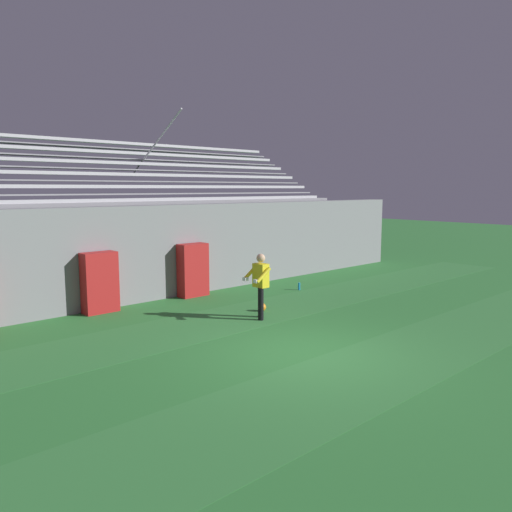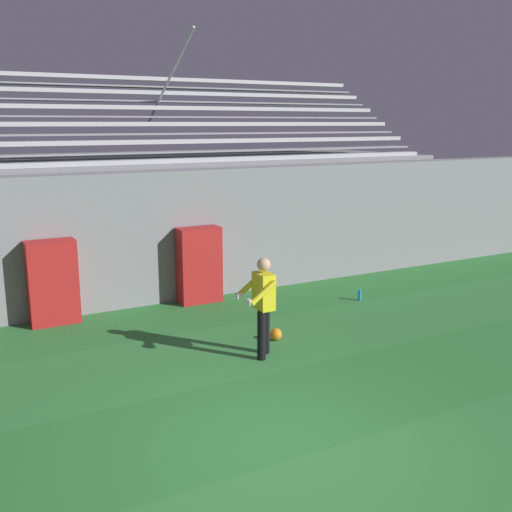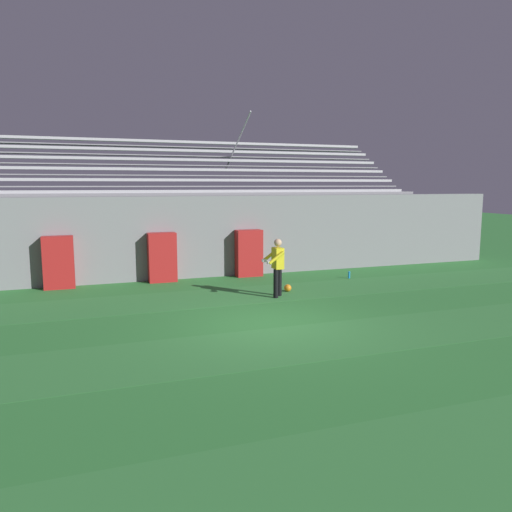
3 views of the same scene
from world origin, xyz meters
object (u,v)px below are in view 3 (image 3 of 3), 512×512
object	(u,v)px
padding_pillar_gate_left	(162,257)
goalkeeper	(277,264)
padding_pillar_far_left	(59,262)
soccer_ball	(288,288)
padding_pillar_gate_right	(249,253)
water_bottle	(349,275)

from	to	relation	value
padding_pillar_gate_left	goalkeeper	distance (m)	4.32
padding_pillar_far_left	soccer_ball	size ratio (longest dim) A/B	7.39
padding_pillar_gate_right	water_bottle	xyz separation A→B (m)	(3.09, -1.57, -0.69)
padding_pillar_gate_right	padding_pillar_far_left	size ratio (longest dim) A/B	1.00
padding_pillar_gate_left	padding_pillar_gate_right	world-z (taller)	same
soccer_ball	goalkeeper	bearing A→B (deg)	-136.37
padding_pillar_gate_right	water_bottle	bearing A→B (deg)	-26.95
padding_pillar_gate_left	water_bottle	xyz separation A→B (m)	(6.11, -1.57, -0.69)
padding_pillar_gate_left	padding_pillar_far_left	xyz separation A→B (m)	(-3.18, 0.00, 0.00)
padding_pillar_gate_right	water_bottle	distance (m)	3.54
padding_pillar_gate_left	goalkeeper	xyz separation A→B (m)	(2.70, -3.37, 0.14)
soccer_ball	padding_pillar_far_left	bearing A→B (deg)	156.35
goalkeeper	water_bottle	xyz separation A→B (m)	(3.40, 1.80, -0.83)
padding_pillar_far_left	goalkeeper	xyz separation A→B (m)	(5.88, -3.37, 0.14)
padding_pillar_gate_left	water_bottle	bearing A→B (deg)	-14.44
padding_pillar_gate_right	soccer_ball	world-z (taller)	padding_pillar_gate_right
soccer_ball	water_bottle	world-z (taller)	water_bottle
goalkeeper	water_bottle	size ratio (longest dim) A/B	6.96
padding_pillar_gate_right	soccer_ball	xyz separation A→B (m)	(0.26, -2.82, -0.70)
padding_pillar_gate_right	goalkeeper	distance (m)	3.38
padding_pillar_gate_left	padding_pillar_gate_right	size ratio (longest dim) A/B	1.00
goalkeeper	water_bottle	bearing A→B (deg)	27.81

